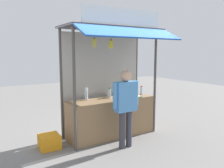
{
  "coord_description": "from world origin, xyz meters",
  "views": [
    {
      "loc": [
        -2.77,
        -4.37,
        1.97
      ],
      "look_at": [
        0.0,
        0.0,
        1.25
      ],
      "focal_mm": 36.2,
      "sensor_mm": 36.0,
      "label": 1
    }
  ],
  "objects": [
    {
      "name": "water_bottle_far_right",
      "position": [
        0.9,
        0.02,
        1.01
      ],
      "size": [
        0.06,
        0.06,
        0.23
      ],
      "color": "silver",
      "rests_on": "stall_counter"
    },
    {
      "name": "banana_bunch_leftmost",
      "position": [
        -0.28,
        -0.4,
        2.14
      ],
      "size": [
        0.11,
        0.11,
        0.33
      ],
      "color": "#332D23"
    },
    {
      "name": "water_bottle_center",
      "position": [
        -0.55,
        0.22,
        1.03
      ],
      "size": [
        0.08,
        0.08,
        0.28
      ],
      "color": "silver",
      "rests_on": "stall_counter"
    },
    {
      "name": "plastic_crate",
      "position": [
        -1.48,
        0.09,
        0.14
      ],
      "size": [
        0.42,
        0.42,
        0.28
      ],
      "primitive_type": "cube",
      "rotation": [
        0.0,
        0.0,
        -0.04
      ],
      "color": "orange",
      "rests_on": "ground"
    },
    {
      "name": "water_bottle_right",
      "position": [
        0.78,
        0.12,
        1.03
      ],
      "size": [
        0.08,
        0.08,
        0.29
      ],
      "color": "silver",
      "rests_on": "stall_counter"
    },
    {
      "name": "water_bottle_mid_left",
      "position": [
        0.06,
        0.23,
        1.01
      ],
      "size": [
        0.06,
        0.06,
        0.23
      ],
      "color": "silver",
      "rests_on": "stall_counter"
    },
    {
      "name": "magazine_stack_back_right",
      "position": [
        0.3,
        -0.06,
        0.95
      ],
      "size": [
        0.23,
        0.27,
        0.1
      ],
      "color": "red",
      "rests_on": "stall_counter"
    },
    {
      "name": "stall_structure",
      "position": [
        0.0,
        0.12,
        1.72
      ],
      "size": [
        2.32,
        1.47,
        2.87
      ],
      "color": "#4C4742",
      "rests_on": "ground"
    },
    {
      "name": "banana_bunch_rightmost",
      "position": [
        -0.66,
        -0.4,
        2.16
      ],
      "size": [
        0.1,
        0.1,
        0.31
      ],
      "color": "#332D23"
    },
    {
      "name": "water_bottle_far_left",
      "position": [
        0.01,
        0.13,
        1.01
      ],
      "size": [
        0.07,
        0.07,
        0.24
      ],
      "color": "silver",
      "rests_on": "stall_counter"
    },
    {
      "name": "water_bottle_rear_center",
      "position": [
        0.65,
        0.11,
        1.03
      ],
      "size": [
        0.08,
        0.08,
        0.29
      ],
      "color": "silver",
      "rests_on": "stall_counter"
    },
    {
      "name": "vendor_person",
      "position": [
        -0.11,
        -0.7,
        0.98
      ],
      "size": [
        0.62,
        0.23,
        1.62
      ],
      "rotation": [
        0.0,
        0.0,
        3.14
      ],
      "color": "#383842",
      "rests_on": "ground"
    },
    {
      "name": "stall_counter",
      "position": [
        0.0,
        0.0,
        0.45
      ],
      "size": [
        2.12,
        0.6,
        0.9
      ],
      "primitive_type": "cube",
      "color": "olive",
      "rests_on": "ground"
    },
    {
      "name": "magazine_stack_back_left",
      "position": [
        0.6,
        -0.16,
        0.92
      ],
      "size": [
        0.2,
        0.24,
        0.04
      ],
      "color": "green",
      "rests_on": "stall_counter"
    },
    {
      "name": "ground_plane",
      "position": [
        0.0,
        0.0,
        0.0
      ],
      "size": [
        20.0,
        20.0,
        0.0
      ],
      "primitive_type": "plane",
      "color": "slate"
    }
  ]
}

